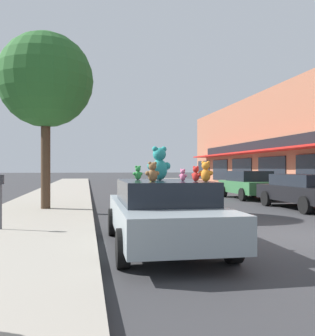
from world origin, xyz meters
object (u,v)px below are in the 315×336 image
teddy_bear_orange (206,172)px  street_tree (46,81)px  parked_car_far_center (305,190)px  teddy_bear_giant (159,164)px  parking_meter (1,194)px  teddy_bear_brown (152,172)px  plush_art_car (162,211)px  teddy_bear_yellow (153,171)px  teddy_bear_red (196,174)px  parked_car_far_right (249,184)px  teddy_bear_pink (183,175)px  teddy_bear_green (138,173)px

teddy_bear_orange → street_tree: bearing=-21.1°
parked_car_far_center → teddy_bear_giant: bearing=-140.9°
parking_meter → teddy_bear_brown: bearing=-39.9°
plush_art_car → teddy_bear_yellow: (0.01, 1.12, 0.78)m
teddy_bear_yellow → teddy_bear_giant: bearing=127.1°
teddy_bear_red → street_tree: (-3.40, 7.13, 3.21)m
teddy_bear_giant → parked_car_far_center: bearing=-150.5°
teddy_bear_yellow → parked_car_far_center: 8.16m
teddy_bear_orange → parking_meter: bearing=8.9°
plush_art_car → parked_car_far_right: (6.72, 10.73, 0.04)m
teddy_bear_yellow → street_tree: size_ratio=0.06×
teddy_bear_pink → parking_meter: 4.45m
parked_car_far_right → teddy_bear_yellow: bearing=-124.9°
street_tree → teddy_bear_pink: bearing=-64.3°
street_tree → parking_meter: (-0.55, -4.49, -3.72)m
teddy_bear_brown → teddy_bear_giant: bearing=-114.1°
parked_car_far_center → teddy_bear_pink: bearing=-136.6°
teddy_bear_brown → street_tree: street_tree is taller
teddy_bear_orange → street_tree: 8.66m
teddy_bear_giant → teddy_bear_yellow: bearing=-101.7°
teddy_bear_yellow → teddy_bear_red: 1.89m
teddy_bear_orange → parked_car_far_right: bearing=-75.0°
teddy_bear_brown → parking_meter: size_ratio=0.29×
parked_car_far_center → parking_meter: size_ratio=3.58×
plush_art_car → teddy_bear_orange: bearing=-51.2°
teddy_bear_green → parked_car_far_right: size_ratio=0.07×
street_tree → parking_meter: bearing=-96.9°
teddy_bear_yellow → teddy_bear_green: bearing=91.6°
teddy_bear_brown → teddy_bear_red: 0.81m
teddy_bear_red → teddy_bear_giant: bearing=-4.3°
plush_art_car → teddy_bear_pink: teddy_bear_pink is taller
plush_art_car → teddy_bear_red: 1.13m
teddy_bear_yellow → parking_meter: (-3.48, 0.81, -0.54)m
teddy_bear_yellow → teddy_bear_pink: bearing=141.6°
plush_art_car → teddy_bear_giant: teddy_bear_giant is taller
plush_art_car → parking_meter: (-3.46, 1.94, 0.24)m
parked_car_far_right → teddy_bear_pink: bearing=-120.0°
teddy_bear_giant → teddy_bear_red: (0.50, -0.93, -0.20)m
teddy_bear_giant → parking_meter: teddy_bear_giant is taller
plush_art_car → parked_car_far_center: size_ratio=1.04×
teddy_bear_giant → teddy_bear_red: teddy_bear_giant is taller
teddy_bear_green → teddy_bear_orange: 1.73m
teddy_bear_green → parked_car_far_center: bearing=-158.3°
teddy_bear_yellow → teddy_bear_pink: (0.32, -1.45, -0.06)m
teddy_bear_giant → teddy_bear_yellow: 0.91m
teddy_bear_yellow → teddy_bear_pink: teddy_bear_yellow is taller
teddy_bear_brown → teddy_bear_green: bearing=-91.4°
teddy_bear_pink → teddy_bear_red: teddy_bear_red is taller
teddy_bear_brown → teddy_bear_red: teddy_bear_brown is taller
teddy_bear_yellow → street_tree: bearing=-21.9°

